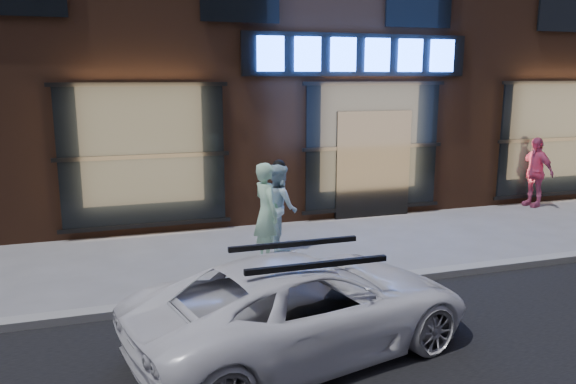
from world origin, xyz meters
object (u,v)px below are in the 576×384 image
at_px(man_cap, 279,207).
at_px(passerby, 535,172).
at_px(white_suv, 305,305).
at_px(man_bowtie, 266,213).

relative_size(man_cap, passerby, 0.94).
bearing_deg(man_cap, white_suv, 162.80).
distance_m(man_bowtie, passerby, 7.70).
xyz_separation_m(man_bowtie, man_cap, (0.41, 0.63, -0.06)).
xyz_separation_m(man_bowtie, passerby, (7.40, 2.10, -0.01)).
bearing_deg(man_bowtie, passerby, -83.30).
bearing_deg(man_bowtie, white_suv, 163.02).
relative_size(man_bowtie, man_cap, 1.08).
distance_m(man_bowtie, white_suv, 3.30).
xyz_separation_m(passerby, white_suv, (-7.85, -5.36, -0.28)).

